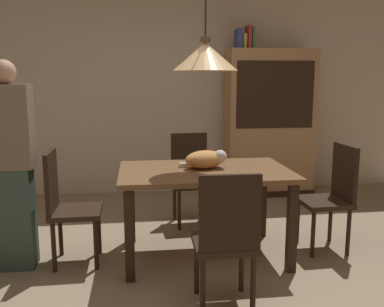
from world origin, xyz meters
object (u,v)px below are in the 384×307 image
object	(u,v)px
cat_sleeping	(206,159)
book_blue_wide	(238,39)
chair_far_back	(191,174)
chair_near_front	(226,235)
dining_table	(205,181)
pendant_lamp	(205,56)
chair_left_side	(66,202)
book_red_tall	(248,37)
book_green_slim	(252,38)
person_standing	(10,167)
hutch_bookcase	(269,126)
chair_right_side	(332,193)
book_yellow_short	(243,41)

from	to	relation	value
cat_sleeping	book_blue_wide	size ratio (longest dim) A/B	1.68
book_blue_wide	cat_sleeping	bearing A→B (deg)	-110.88
chair_far_back	chair_near_front	size ratio (longest dim) A/B	1.00
dining_table	pendant_lamp	distance (m)	1.01
chair_left_side	book_red_tall	xyz separation A→B (m)	(1.96, 1.86, 1.48)
book_green_slim	person_standing	size ratio (longest dim) A/B	0.16
chair_left_side	hutch_bookcase	size ratio (longest dim) A/B	0.50
chair_far_back	chair_left_side	bearing A→B (deg)	-141.96
chair_near_front	chair_right_side	size ratio (longest dim) A/B	1.00
pendant_lamp	person_standing	world-z (taller)	pendant_lamp
chair_right_side	book_green_slim	bearing A→B (deg)	97.53
chair_near_front	dining_table	bearing A→B (deg)	89.91
dining_table	cat_sleeping	bearing A→B (deg)	68.02
dining_table	book_blue_wide	distance (m)	2.39
chair_near_front	pendant_lamp	xyz separation A→B (m)	(0.00, 0.88, 1.15)
book_yellow_short	book_red_tall	bearing A→B (deg)	0.00
chair_far_back	book_red_tall	bearing A→B (deg)	49.58
dining_table	person_standing	world-z (taller)	person_standing
chair_left_side	cat_sleeping	distance (m)	1.19
cat_sleeping	book_blue_wide	world-z (taller)	book_blue_wide
chair_far_back	person_standing	world-z (taller)	person_standing
chair_near_front	book_red_tall	bearing A→B (deg)	73.06
dining_table	chair_right_side	bearing A→B (deg)	0.12
chair_left_side	book_red_tall	bearing A→B (deg)	43.52
chair_right_side	person_standing	bearing A→B (deg)	-179.35
cat_sleeping	chair_near_front	bearing A→B (deg)	-91.16
cat_sleeping	book_green_slim	xyz separation A→B (m)	(0.87, 1.82, 1.15)
hutch_bookcase	cat_sleeping	bearing A→B (deg)	-121.55
hutch_bookcase	book_yellow_short	world-z (taller)	book_yellow_short
chair_right_side	hutch_bookcase	size ratio (longest dim) A/B	0.50
cat_sleeping	book_green_slim	world-z (taller)	book_green_slim
chair_right_side	book_green_slim	xyz separation A→B (m)	(-0.25, 1.86, 1.47)
book_blue_wide	book_yellow_short	bearing A→B (deg)	0.00
chair_far_back	person_standing	xyz separation A→B (m)	(-1.52, -0.91, 0.31)
chair_right_side	book_red_tall	size ratio (longest dim) A/B	3.32
chair_far_back	dining_table	bearing A→B (deg)	-89.71
chair_left_side	book_yellow_short	distance (m)	3.02
book_red_tall	pendant_lamp	bearing A→B (deg)	-114.11
book_blue_wide	book_yellow_short	distance (m)	0.07
chair_far_back	chair_right_side	size ratio (longest dim) A/B	1.00
chair_far_back	book_red_tall	xyz separation A→B (m)	(0.84, 0.98, 1.48)
hutch_bookcase	book_red_tall	bearing A→B (deg)	179.71
book_yellow_short	book_green_slim	world-z (taller)	book_green_slim
pendant_lamp	hutch_bookcase	bearing A→B (deg)	58.65
chair_right_side	cat_sleeping	bearing A→B (deg)	177.92
chair_near_front	hutch_bookcase	size ratio (longest dim) A/B	0.50
chair_near_front	pendant_lamp	world-z (taller)	pendant_lamp
cat_sleeping	book_blue_wide	xyz separation A→B (m)	(0.69, 1.82, 1.14)
dining_table	chair_right_side	size ratio (longest dim) A/B	1.51
hutch_bookcase	book_blue_wide	world-z (taller)	book_blue_wide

